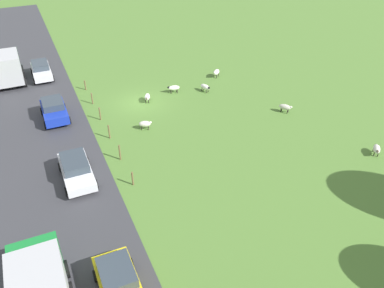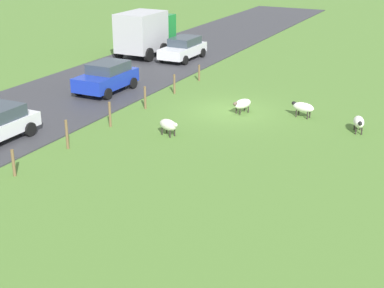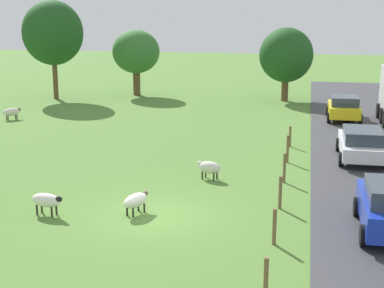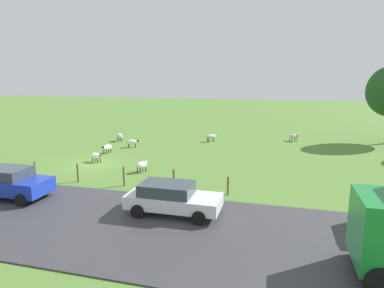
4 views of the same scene
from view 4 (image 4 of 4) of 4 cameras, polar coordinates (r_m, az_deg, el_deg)
name	(u,v)px [view 4 (image 4 of 4)]	position (r m, az deg, el deg)	size (l,w,h in m)	color
ground_plane	(91,164)	(26.81, -16.85, -3.31)	(160.00, 160.00, 0.00)	#517A33
sheep_0	(96,156)	(27.26, -16.03, -1.98)	(0.86, 1.23, 0.73)	white
sheep_1	(107,148)	(30.09, -14.33, -0.58)	(1.26, 0.68, 0.76)	white
sheep_2	(119,136)	(35.54, -12.29, 1.36)	(1.14, 1.10, 0.83)	silver
sheep_3	(211,137)	(34.51, 3.25, 1.28)	(1.06, 1.15, 0.79)	beige
sheep_4	(142,165)	(23.67, -8.60, -3.60)	(1.15, 0.81, 0.76)	silver
sheep_5	(293,136)	(36.32, 16.93, 1.24)	(1.08, 1.15, 0.75)	silver
sheep_6	(132,142)	(32.17, -10.20, 0.32)	(0.79, 1.29, 0.74)	white
fence_post_1	(35,170)	(24.42, -25.23, -3.98)	(0.12, 0.12, 1.12)	brown
fence_post_2	(78,173)	(22.50, -18.94, -4.64)	(0.12, 0.12, 1.19)	brown
fence_post_3	(124,176)	(20.91, -11.58, -5.41)	(0.12, 0.12, 1.22)	brown
fence_post_4	(174,180)	(19.72, -3.15, -6.12)	(0.12, 0.12, 1.29)	brown
fence_post_5	(228,186)	(19.03, 6.16, -7.14)	(0.12, 0.12, 1.08)	brown
car_0	(12,182)	(20.81, -28.40, -5.78)	(2.16, 3.99, 1.66)	#1933B2
car_3	(172,197)	(16.35, -3.48, -9.11)	(2.13, 4.54, 1.49)	silver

